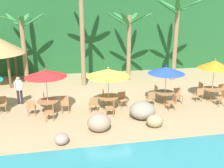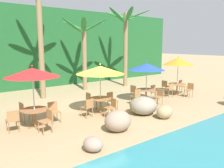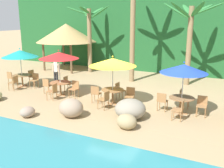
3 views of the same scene
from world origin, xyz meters
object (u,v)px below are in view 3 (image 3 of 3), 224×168
chair_yellow_right (105,99)px  chair_teal_seaward (35,79)px  chair_red_inland (67,83)px  chair_red_left (47,85)px  umbrella_yellow (113,62)px  palm_tree_nearest (89,29)px  dining_table_blue (182,100)px  umbrella_blue (184,69)px  chair_teal_right (14,82)px  umbrella_red (59,55)px  chair_blue_inland (183,97)px  palm_tree_third (190,29)px  chair_teal_inland (32,76)px  dining_table_yellow (113,92)px  chair_blue_right (180,109)px  chair_yellow_seaward (130,95)px  chair_yellow_left (96,93)px  chair_red_right (53,91)px  dining_table_teal (22,77)px  palm_tree_second (133,6)px  chair_blue_left (162,100)px  dining_table_red (60,85)px  chair_blue_seaward (202,104)px  chair_red_seaward (75,88)px  palapa_hut (66,33)px  umbrella_teal (20,54)px  chair_teal_left (11,77)px

chair_yellow_right → chair_teal_seaward: bearing=164.8°
chair_red_inland → chair_red_left: bearing=-127.8°
umbrella_yellow → palm_tree_nearest: bearing=129.0°
chair_red_inland → dining_table_blue: size_ratio=0.79×
umbrella_yellow → umbrella_blue: 3.30m
chair_teal_right → chair_red_inland: size_ratio=1.00×
umbrella_red → chair_blue_inland: 6.64m
chair_yellow_right → umbrella_blue: umbrella_blue is taller
palm_tree_third → chair_red_inland: bearing=-141.5°
chair_teal_inland → umbrella_yellow: 6.70m
chair_teal_seaward → dining_table_yellow: 5.60m
dining_table_yellow → chair_blue_right: chair_blue_right is taller
chair_yellow_seaward → chair_yellow_left: bearing=-165.5°
dining_table_blue → chair_red_left: bearing=-178.4°
chair_yellow_right → chair_blue_right: bearing=3.0°
dining_table_blue → chair_yellow_seaward: bearing=179.0°
chair_red_left → chair_red_right: bearing=-37.0°
dining_table_teal → chair_yellow_seaward: size_ratio=1.26×
chair_blue_inland → palm_tree_second: (-4.11, 3.75, 4.28)m
chair_yellow_seaward → chair_blue_left: (1.61, -0.12, 0.00)m
chair_blue_right → umbrella_red: bearing=173.9°
dining_table_teal → chair_blue_inland: (9.57, 0.53, -0.10)m
dining_table_teal → chair_yellow_right: bearing=-11.8°
chair_teal_seaward → dining_table_red: bearing=-14.8°
umbrella_yellow → chair_blue_inland: size_ratio=2.75×
chair_red_left → palm_tree_second: bearing=57.3°
chair_blue_seaward → umbrella_red: bearing=-177.9°
chair_red_right → chair_teal_inland: bearing=147.5°
chair_blue_left → chair_blue_seaward: bearing=6.9°
chair_blue_inland → chair_red_seaward: bearing=-170.8°
umbrella_blue → palapa_hut: bearing=149.6°
umbrella_teal → chair_red_left: size_ratio=2.72×
dining_table_blue → palm_tree_third: size_ratio=0.22×
chair_teal_left → chair_blue_inland: (10.43, 0.59, 0.00)m
chair_blue_left → palm_tree_third: 6.16m
dining_table_blue → chair_blue_left: size_ratio=1.26×
umbrella_blue → palm_tree_second: size_ratio=0.32×
dining_table_red → dining_table_blue: (6.46, 0.14, 0.00)m
dining_table_teal → chair_teal_left: (-0.85, -0.06, -0.10)m
chair_red_right → dining_table_teal: bearing=159.1°
chair_red_right → chair_yellow_seaward: size_ratio=1.00×
chair_blue_right → chair_blue_inland: bearing=97.6°
dining_table_blue → palm_tree_nearest: palm_tree_nearest is taller
chair_blue_left → palapa_hut: size_ratio=0.18×
dining_table_red → chair_red_right: (0.17, -0.84, -0.10)m
chair_red_seaward → palm_tree_third: size_ratio=0.17×
umbrella_blue → chair_red_right: bearing=-171.1°
chair_red_left → palm_tree_nearest: 6.92m
umbrella_red → chair_blue_seaward: 7.50m
chair_blue_left → palm_tree_third: (0.06, 5.40, 2.95)m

